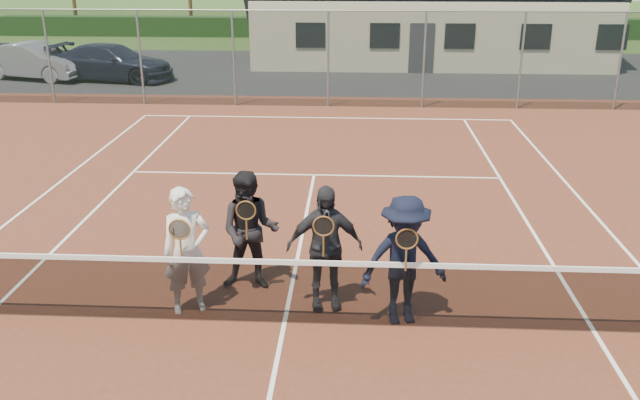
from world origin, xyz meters
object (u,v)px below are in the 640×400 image
object	(u,v)px
tennis_net	(284,289)
car_a	(14,57)
car_c	(112,63)
player_c	(324,247)
player_d	(404,261)
car_b	(35,61)
player_b	(250,231)
player_a	(187,251)

from	to	relation	value
tennis_net	car_a	bearing A→B (deg)	124.26
car_c	player_c	xyz separation A→B (m)	(8.99, -17.21, 0.23)
tennis_net	player_d	world-z (taller)	player_d
car_b	player_d	xyz separation A→B (m)	(13.14, -17.67, 0.23)
player_c	player_d	distance (m)	1.13
car_a	player_c	distance (m)	23.22
player_b	player_d	xyz separation A→B (m)	(2.18, -0.87, -0.00)
car_c	player_a	distance (m)	18.83
car_b	car_a	bearing A→B (deg)	62.37
player_b	player_d	world-z (taller)	same
player_d	player_b	bearing A→B (deg)	158.16
tennis_net	car_c	bearing A→B (deg)	115.55
car_c	player_b	size ratio (longest dim) A/B	2.63
car_c	tennis_net	size ratio (longest dim) A/B	0.41
player_a	player_b	distance (m)	1.05
car_b	car_c	size ratio (longest dim) A/B	0.89
player_b	player_c	world-z (taller)	same
car_b	tennis_net	distance (m)	21.24
player_a	car_a	bearing A→B (deg)	121.82
car_a	player_b	size ratio (longest dim) A/B	2.05
car_a	car_c	world-z (taller)	car_c
car_a	player_d	world-z (taller)	player_d
car_b	player_b	bearing A→B (deg)	-131.58
tennis_net	car_b	bearing A→B (deg)	122.97
car_b	player_b	xyz separation A→B (m)	(10.96, -16.79, 0.23)
car_a	tennis_net	xyz separation A→B (m)	(13.14, -19.29, -0.09)
tennis_net	player_a	distance (m)	1.44
player_b	car_a	bearing A→B (deg)	124.48
car_a	player_a	bearing A→B (deg)	-140.50
car_a	tennis_net	distance (m)	23.34
player_a	player_c	size ratio (longest dim) A/B	1.00
car_c	player_d	xyz separation A→B (m)	(10.06, -17.58, 0.23)
car_c	player_a	world-z (taller)	player_a
car_a	player_a	xyz separation A→B (m)	(11.79, -18.99, 0.29)
car_c	player_b	xyz separation A→B (m)	(7.88, -16.70, 0.23)
car_c	player_b	world-z (taller)	player_b
tennis_net	player_a	bearing A→B (deg)	167.65
car_b	player_c	world-z (taller)	player_c
car_a	player_a	distance (m)	22.36
car_b	car_c	bearing A→B (deg)	-76.41
player_c	car_a	bearing A→B (deg)	126.03
car_a	car_b	distance (m)	2.16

